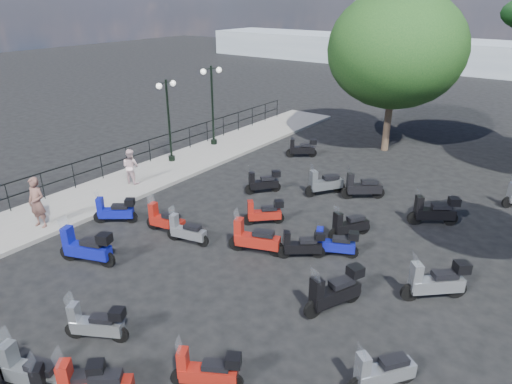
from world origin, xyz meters
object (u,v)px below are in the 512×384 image
Objects in this scene: pedestrian_far at (131,166)px; scooter_3 at (165,221)px; scooter_20 at (302,245)px; scooter_25 at (382,372)px; woman at (37,203)px; scooter_15 at (335,244)px; lamp_post_1 at (168,116)px; scooter_26 at (335,292)px; scooter_14 at (255,239)px; scooter_1 at (87,248)px; scooter_2 at (115,211)px; scooter_7 at (96,324)px; scooter_5 at (302,148)px; scooter_22 at (434,211)px; scooter_16 at (362,188)px; lamp_post_2 at (212,100)px; scooter_27 at (436,282)px; scooter_21 at (349,226)px; scooter_10 at (324,184)px; broadleaf_tree at (396,50)px; scooter_4 at (263,183)px; scooter_8 at (186,232)px; pine_2 at (400,20)px; scooter_12 at (32,373)px; scooter_13 at (207,371)px; scooter_9 at (264,213)px.

pedestrian_far is 4.71m from scooter_3.
scooter_20 is 5.29m from scooter_25.
woman is 1.27× the size of scooter_15.
scooter_26 is at bearing -26.51° from lamp_post_1.
scooter_14 is at bearing 160.18° from pedestrian_far.
scooter_2 is at bearing 14.40° from scooter_1.
scooter_5 is at bearing -17.01° from scooter_7.
scooter_16 is at bearing 44.23° from scooter_22.
scooter_2 is 6.90m from scooter_20.
scooter_27 is (13.69, -6.63, -1.95)m from lamp_post_2.
scooter_26 reaches higher than scooter_22.
lamp_post_1 is at bearing 61.98° from scooter_16.
scooter_14 is 6.64m from scooter_22.
lamp_post_2 reaches higher than scooter_21.
scooter_27 is (5.76, -4.43, 0.06)m from scooter_10.
scooter_27 is 13.80m from broadleaf_tree.
lamp_post_2 is at bearing 90.77° from lamp_post_1.
scooter_5 is at bearing 30.59° from scooter_22.
scooter_5 is 0.77× the size of scooter_26.
scooter_4 is at bearing 66.65° from scooter_22.
woman is 1.25× the size of scooter_21.
scooter_3 is at bearing -101.04° from broadleaf_tree.
scooter_22 is at bearing -58.42° from scooter_8.
scooter_1 is 1.18× the size of scooter_8.
scooter_16 is at bearing -1.44° from scooter_27.
lamp_post_1 reaches higher than scooter_2.
pine_2 is (-2.47, 13.04, 5.96)m from scooter_20.
woman is 12.50m from scooter_5.
scooter_12 is (0.25, -1.71, 0.02)m from scooter_7.
scooter_12 is 1.10× the size of scooter_22.
scooter_16 is (8.46, 4.61, -0.42)m from pedestrian_far.
scooter_14 reaches higher than scooter_20.
scooter_27 is (8.94, -7.92, 0.09)m from scooter_5.
scooter_2 is 5.98m from scooter_4.
scooter_20 is 0.85× the size of scooter_27.
lamp_post_1 is at bearing 42.07° from scooter_14.
lamp_post_1 reaches higher than woman.
scooter_10 is 1.50m from scooter_16.
scooter_25 is at bearing -72.76° from scooter_12.
lamp_post_1 is 2.16× the size of woman.
scooter_20 is at bearing 106.51° from scooter_15.
lamp_post_2 reaches higher than scooter_7.
scooter_1 reaches higher than scooter_27.
broadleaf_tree is at bearing -63.13° from scooter_4.
scooter_13 is at bearing -79.15° from pine_2.
scooter_8 is 0.87× the size of scooter_14.
scooter_7 is 1.03× the size of scooter_13.
scooter_4 is 2.81m from scooter_9.
scooter_12 is at bearing 97.60° from scooter_13.
woman is 1.26× the size of scooter_7.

